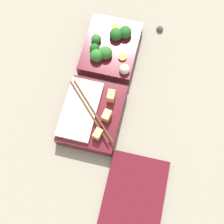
# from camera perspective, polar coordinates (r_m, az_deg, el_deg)

# --- Properties ---
(ground_plane) EXTENTS (3.00, 3.00, 0.00)m
(ground_plane) POSITION_cam_1_polar(r_m,az_deg,el_deg) (0.92, -2.27, 5.21)
(ground_plane) COLOR gray
(bento_tray_vegetable) EXTENTS (0.20, 0.16, 0.07)m
(bento_tray_vegetable) POSITION_cam_1_polar(r_m,az_deg,el_deg) (0.95, -0.26, 11.65)
(bento_tray_vegetable) COLOR #510F19
(bento_tray_vegetable) RESTS_ON ground_plane
(bento_tray_rice) EXTENTS (0.20, 0.16, 0.06)m
(bento_tray_rice) POSITION_cam_1_polar(r_m,az_deg,el_deg) (0.86, -3.84, -0.40)
(bento_tray_rice) COLOR #510F19
(bento_tray_rice) RESTS_ON ground_plane
(bento_lid) EXTENTS (0.20, 0.15, 0.01)m
(bento_lid) POSITION_cam_1_polar(r_m,az_deg,el_deg) (0.83, 4.16, -14.50)
(bento_lid) COLOR #510F19
(bento_lid) RESTS_ON ground_plane
(pebble_0) EXTENTS (0.02, 0.02, 0.02)m
(pebble_0) POSITION_cam_1_polar(r_m,az_deg,el_deg) (1.02, 8.73, 14.76)
(pebble_0) COLOR #474442
(pebble_0) RESTS_ON ground_plane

